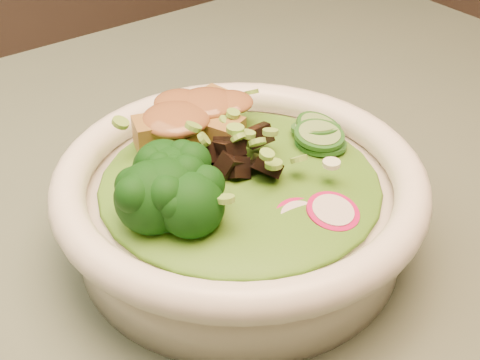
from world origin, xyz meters
TOP-DOWN VIEW (x-y plane):
  - salad_bowl at (0.12, -0.00)m, footprint 0.25×0.25m
  - lettuce_bed at (0.12, -0.00)m, footprint 0.19×0.19m
  - broccoli_florets at (0.06, -0.00)m, footprint 0.07×0.07m
  - radish_slices at (0.12, -0.06)m, footprint 0.10×0.04m
  - cucumber_slices at (0.18, -0.00)m, footprint 0.07×0.07m
  - mushroom_heap at (0.12, 0.01)m, footprint 0.07×0.07m
  - tofu_cubes at (0.12, 0.06)m, footprint 0.08×0.06m
  - peanut_sauce at (0.12, 0.06)m, footprint 0.07×0.05m
  - scallion_garnish at (0.12, -0.00)m, footprint 0.18×0.18m

SIDE VIEW (x-z plane):
  - salad_bowl at x=0.12m, z-range 0.75..0.82m
  - lettuce_bed at x=0.12m, z-range 0.80..0.82m
  - radish_slices at x=0.12m, z-range 0.80..0.82m
  - cucumber_slices at x=0.18m, z-range 0.80..0.83m
  - tofu_cubes at x=0.12m, z-range 0.80..0.83m
  - mushroom_heap at x=0.12m, z-range 0.80..0.84m
  - broccoli_florets at x=0.06m, z-range 0.80..0.84m
  - scallion_garnish at x=0.12m, z-range 0.82..0.84m
  - peanut_sauce at x=0.12m, z-range 0.82..0.84m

